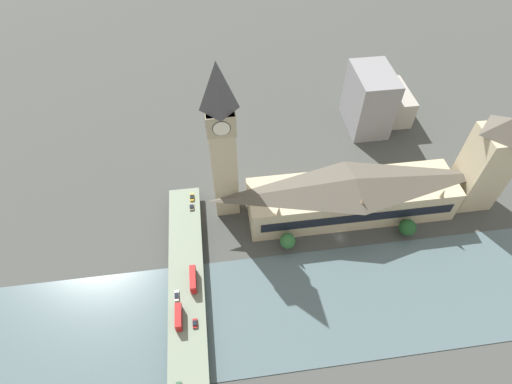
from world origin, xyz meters
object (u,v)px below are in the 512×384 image
(car_northbound_tail, at_px, (192,207))
(car_southbound_mid, at_px, (192,197))
(car_southbound_lead, at_px, (195,323))
(parliament_hall, at_px, (352,196))
(double_decker_bus_lead, at_px, (193,279))
(road_bridge, at_px, (187,316))
(clock_tower, at_px, (222,142))
(double_decker_bus_mid, at_px, (179,317))
(victoria_tower, at_px, (487,162))
(car_southbound_tail, at_px, (177,296))

(car_northbound_tail, xyz_separation_m, car_southbound_mid, (6.17, -0.30, 0.03))
(car_northbound_tail, height_order, car_southbound_lead, car_northbound_tail)
(parliament_hall, distance_m, double_decker_bus_lead, 83.86)
(road_bridge, relative_size, car_northbound_tail, 34.22)
(clock_tower, height_order, double_decker_bus_mid, clock_tower)
(double_decker_bus_lead, distance_m, car_northbound_tail, 40.35)
(parliament_hall, relative_size, car_southbound_lead, 26.13)
(victoria_tower, distance_m, double_decker_bus_lead, 144.44)
(clock_tower, distance_m, road_bridge, 72.50)
(victoria_tower, relative_size, car_northbound_tail, 14.36)
(clock_tower, bearing_deg, double_decker_bus_mid, 158.04)
(victoria_tower, xyz_separation_m, car_southbound_mid, (13.66, 139.01, -19.42))
(parliament_hall, distance_m, clock_tower, 68.01)
(clock_tower, relative_size, car_southbound_tail, 17.45)
(car_southbound_mid, height_order, car_southbound_tail, car_southbound_mid)
(car_southbound_mid, bearing_deg, clock_tower, -98.48)
(parliament_hall, height_order, car_southbound_lead, parliament_hall)
(parliament_hall, relative_size, clock_tower, 1.21)
(double_decker_bus_mid, bearing_deg, car_southbound_tail, 5.74)
(clock_tower, height_order, car_southbound_lead, clock_tower)
(double_decker_bus_mid, bearing_deg, car_northbound_tail, -6.52)
(double_decker_bus_lead, height_order, car_northbound_tail, double_decker_bus_lead)
(victoria_tower, relative_size, car_southbound_mid, 12.19)
(clock_tower, xyz_separation_m, car_southbound_tail, (-49.47, 24.98, -36.65))
(car_southbound_tail, bearing_deg, victoria_tower, -75.34)
(double_decker_bus_lead, distance_m, car_southbound_lead, 18.37)
(car_northbound_tail, relative_size, car_southbound_lead, 1.03)
(victoria_tower, height_order, car_southbound_lead, victoria_tower)
(double_decker_bus_mid, height_order, car_southbound_mid, double_decker_bus_mid)
(victoria_tower, xyz_separation_m, double_decker_bus_lead, (-32.80, 139.58, -17.43))
(victoria_tower, bearing_deg, parliament_hall, 90.05)
(car_southbound_lead, bearing_deg, victoria_tower, -69.91)
(double_decker_bus_lead, xyz_separation_m, car_northbound_tail, (40.29, -0.27, -2.02))
(double_decker_bus_lead, bearing_deg, double_decker_bus_mid, 158.55)
(victoria_tower, xyz_separation_m, car_northbound_tail, (7.49, 139.31, -19.45))
(road_bridge, bearing_deg, car_southbound_lead, -144.34)
(car_southbound_tail, bearing_deg, car_northbound_tail, -9.15)
(double_decker_bus_mid, distance_m, car_southbound_mid, 62.43)
(road_bridge, relative_size, car_southbound_tail, 28.52)
(road_bridge, relative_size, double_decker_bus_mid, 13.10)
(parliament_hall, distance_m, road_bridge, 93.16)
(double_decker_bus_mid, relative_size, car_southbound_lead, 2.69)
(victoria_tower, height_order, car_northbound_tail, victoria_tower)
(double_decker_bus_lead, bearing_deg, road_bridge, 166.84)
(double_decker_bus_lead, height_order, car_southbound_tail, double_decker_bus_lead)
(clock_tower, xyz_separation_m, car_northbound_tail, (-3.60, 17.59, -36.61))
(parliament_hall, height_order, double_decker_bus_lead, parliament_hall)
(car_southbound_lead, xyz_separation_m, car_southbound_mid, (64.73, -0.64, 0.04))
(victoria_tower, bearing_deg, car_southbound_tail, 104.66)
(double_decker_bus_mid, bearing_deg, road_bridge, -58.95)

